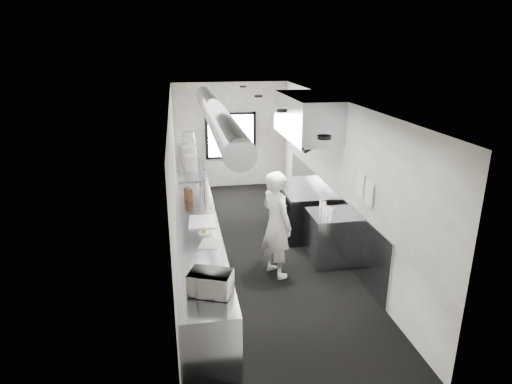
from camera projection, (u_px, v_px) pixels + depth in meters
name	position (u px, v px, depth m)	size (l,w,h in m)	color
floor	(257.00, 248.00, 8.48)	(3.00, 8.00, 0.01)	black
ceiling	(257.00, 101.00, 7.58)	(3.00, 8.00, 0.01)	silver
wall_back	(231.00, 136.00, 11.76)	(3.00, 0.02, 2.80)	silver
wall_front	(330.00, 296.00, 4.31)	(3.00, 0.02, 2.80)	silver
wall_left	(174.00, 183.00, 7.78)	(0.02, 8.00, 2.80)	silver
wall_right	(336.00, 175.00, 8.28)	(0.02, 8.00, 2.80)	silver
wall_cladding	(327.00, 211.00, 8.83)	(0.03, 5.50, 1.10)	#9CA0AB
hvac_duct	(215.00, 113.00, 7.92)	(0.40, 0.40, 6.40)	#909398
service_window	(231.00, 136.00, 11.73)	(1.36, 0.05, 1.25)	white
exhaust_hood	(306.00, 117.00, 8.55)	(0.81, 2.20, 0.88)	#9CA0AB
prep_counter	(198.00, 242.00, 7.68)	(0.70, 6.00, 0.90)	#9CA0AB
pass_shelf	(189.00, 161.00, 8.72)	(0.45, 3.00, 0.68)	#9CA0AB
range	(300.00, 209.00, 9.16)	(0.88, 1.60, 0.94)	black
bottle_station	(327.00, 237.00, 7.88)	(0.65, 0.80, 0.90)	#9CA0AB
far_work_table	(190.00, 180.00, 11.13)	(0.70, 1.20, 0.90)	#9CA0AB
notice_sheet_a	(360.00, 184.00, 7.10)	(0.02, 0.28, 0.38)	white
notice_sheet_b	(369.00, 193.00, 6.79)	(0.02, 0.28, 0.38)	white
line_cook	(276.00, 224.00, 7.26)	(0.67, 0.44, 1.83)	white
microwave	(210.00, 283.00, 5.25)	(0.46, 0.35, 0.28)	silver
deli_tub_a	(192.00, 288.00, 5.31)	(0.13, 0.13, 0.09)	#A5AC9E
deli_tub_b	(195.00, 276.00, 5.59)	(0.12, 0.12, 0.09)	#A5AC9E
newspaper	(210.00, 244.00, 6.57)	(0.29, 0.36, 0.01)	silver
small_plate	(204.00, 233.00, 6.94)	(0.20, 0.20, 0.02)	silver
pastry	(204.00, 230.00, 6.93)	(0.09, 0.09, 0.09)	tan
cutting_board	(202.00, 222.00, 7.38)	(0.44, 0.58, 0.02)	white
knife_block	(188.00, 194.00, 8.38)	(0.10, 0.22, 0.24)	brown
plate_stack_a	(191.00, 163.00, 7.92)	(0.24, 0.24, 0.27)	silver
plate_stack_b	(189.00, 155.00, 8.31)	(0.27, 0.27, 0.34)	silver
plate_stack_c	(189.00, 147.00, 8.95)	(0.25, 0.25, 0.35)	silver
plate_stack_d	(188.00, 142.00, 9.31)	(0.26, 0.26, 0.40)	silver
squeeze_bottle_a	(331.00, 215.00, 7.44)	(0.06, 0.06, 0.19)	white
squeeze_bottle_b	(331.00, 212.00, 7.57)	(0.06, 0.06, 0.17)	white
squeeze_bottle_c	(327.00, 211.00, 7.66)	(0.06, 0.06, 0.17)	white
squeeze_bottle_d	(324.00, 207.00, 7.81)	(0.06, 0.06, 0.19)	white
squeeze_bottle_e	(321.00, 204.00, 7.99)	(0.05, 0.05, 0.16)	white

